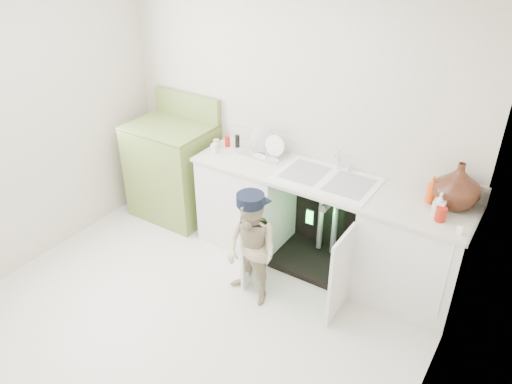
# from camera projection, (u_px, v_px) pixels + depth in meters

# --- Properties ---
(ground) EXTENTS (3.50, 3.50, 0.00)m
(ground) POSITION_uv_depth(u_px,v_px,m) (192.00, 319.00, 4.04)
(ground) COLOR beige
(ground) RESTS_ON ground
(room_shell) EXTENTS (6.00, 5.50, 1.26)m
(room_shell) POSITION_uv_depth(u_px,v_px,m) (180.00, 185.00, 3.40)
(room_shell) COLOR beige
(room_shell) RESTS_ON ground
(counter_run) EXTENTS (2.44, 1.02, 1.26)m
(counter_run) POSITION_uv_depth(u_px,v_px,m) (328.00, 222.00, 4.39)
(counter_run) COLOR white
(counter_run) RESTS_ON ground
(avocado_stove) EXTENTS (0.81, 0.65, 1.26)m
(avocado_stove) POSITION_uv_depth(u_px,v_px,m) (174.00, 169.00, 5.17)
(avocado_stove) COLOR olive
(avocado_stove) RESTS_ON ground
(repair_worker) EXTENTS (0.63, 0.62, 1.00)m
(repair_worker) POSITION_uv_depth(u_px,v_px,m) (251.00, 249.00, 4.01)
(repair_worker) COLOR tan
(repair_worker) RESTS_ON ground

